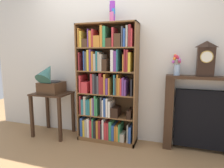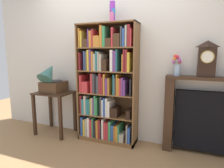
{
  "view_description": "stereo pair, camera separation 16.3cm",
  "coord_description": "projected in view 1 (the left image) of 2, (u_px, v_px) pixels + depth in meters",
  "views": [
    {
      "loc": [
        0.94,
        -2.55,
        1.35
      ],
      "look_at": [
        0.07,
        0.11,
        0.9
      ],
      "focal_mm": 30.28,
      "sensor_mm": 36.0,
      "label": 1
    },
    {
      "loc": [
        1.1,
        -2.49,
        1.35
      ],
      "look_at": [
        0.07,
        0.11,
        0.9
      ],
      "focal_mm": 30.28,
      "sensor_mm": 36.0,
      "label": 2
    }
  ],
  "objects": [
    {
      "name": "wall_back",
      "position": [
        124.0,
        57.0,
        2.91
      ],
      "size": [
        4.91,
        0.08,
        2.6
      ],
      "primitive_type": "cube",
      "color": "silver",
      "rests_on": "ground"
    },
    {
      "name": "mantel_clock",
      "position": [
        206.0,
        59.0,
        2.44
      ],
      "size": [
        0.21,
        0.14,
        0.45
      ],
      "color": "black",
      "rests_on": "fireplace_mantel"
    },
    {
      "name": "flower_vase",
      "position": [
        177.0,
        65.0,
        2.56
      ],
      "size": [
        0.12,
        0.12,
        0.29
      ],
      "color": "#99B2D1",
      "rests_on": "fireplace_mantel"
    },
    {
      "name": "gramophone",
      "position": [
        50.0,
        81.0,
        3.02
      ],
      "size": [
        0.35,
        0.47,
        0.53
      ],
      "color": "#472D1C",
      "rests_on": "side_table_left"
    },
    {
      "name": "cup_stack",
      "position": [
        112.0,
        12.0,
        2.69
      ],
      "size": [
        0.08,
        0.08,
        0.3
      ],
      "color": "purple",
      "rests_on": "bookshelf"
    },
    {
      "name": "ground_plane",
      "position": [
        105.0,
        143.0,
        2.9
      ],
      "size": [
        7.91,
        6.4,
        0.02
      ],
      "primitive_type": "cube",
      "color": "#997047"
    },
    {
      "name": "side_table_left",
      "position": [
        53.0,
        103.0,
        3.13
      ],
      "size": [
        0.59,
        0.47,
        0.72
      ],
      "color": "#382316",
      "rests_on": "ground"
    },
    {
      "name": "bookshelf",
      "position": [
        106.0,
        88.0,
        2.86
      ],
      "size": [
        0.9,
        0.31,
        1.78
      ],
      "color": "brown",
      "rests_on": "ground"
    },
    {
      "name": "fireplace_mantel",
      "position": [
        203.0,
        115.0,
        2.57
      ],
      "size": [
        1.01,
        0.2,
        1.06
      ],
      "color": "#382316",
      "rests_on": "ground"
    }
  ]
}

